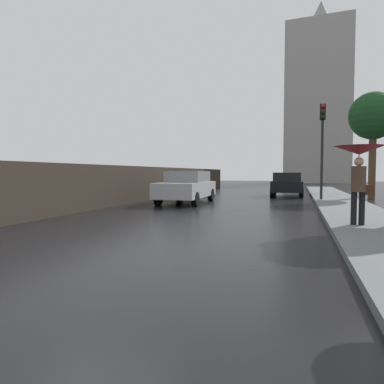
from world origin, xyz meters
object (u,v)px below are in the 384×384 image
Objects in this scene: traffic_light at (322,134)px; pedestrian_with_umbrella_near at (359,161)px; car_black_near_kerb at (287,184)px; street_tree_near at (373,117)px; car_silver_mid_road at (187,186)px.

pedestrian_with_umbrella_near is at bearing -87.79° from traffic_light.
car_black_near_kerb is at bearing 112.86° from traffic_light.
car_black_near_kerb is 5.12m from traffic_light.
street_tree_near reaches higher than car_black_near_kerb.
car_silver_mid_road is 0.81× the size of street_tree_near.
car_silver_mid_road reaches higher than car_black_near_kerb.
street_tree_near is (2.32, 11.46, 2.63)m from pedestrian_with_umbrella_near.
car_silver_mid_road is 6.98m from traffic_light.
traffic_light is (6.08, 2.35, 2.50)m from car_silver_mid_road.
car_black_near_kerb is 7.78m from car_silver_mid_road.
pedestrian_with_umbrella_near is 0.34× the size of street_tree_near.
traffic_light reaches higher than car_black_near_kerb.
pedestrian_with_umbrella_near is 0.42× the size of traffic_light.
street_tree_near is at bearing -19.65° from car_black_near_kerb.
car_silver_mid_road is (-4.35, -6.44, 0.03)m from car_black_near_kerb.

